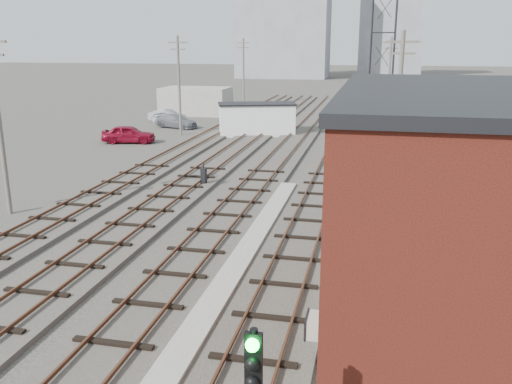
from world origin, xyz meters
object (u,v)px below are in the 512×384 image
(switch_stand, at_px, (204,176))
(car_grey, at_px, (176,121))
(car_silver, at_px, (167,116))
(site_trailer, at_px, (257,119))
(car_red, at_px, (129,134))

(switch_stand, bearing_deg, car_grey, 119.96)
(switch_stand, bearing_deg, car_silver, 121.29)
(site_trailer, xyz_separation_m, car_red, (-9.89, -6.48, -0.74))
(site_trailer, height_order, car_red, site_trailer)
(car_silver, height_order, car_grey, car_silver)
(car_red, distance_m, car_silver, 12.82)
(site_trailer, bearing_deg, car_grey, 145.48)
(car_red, distance_m, car_grey, 9.21)
(site_trailer, height_order, car_silver, site_trailer)
(car_silver, relative_size, car_grey, 0.88)
(switch_stand, bearing_deg, car_red, 135.99)
(car_silver, bearing_deg, car_grey, -137.43)
(switch_stand, height_order, car_red, car_red)
(site_trailer, bearing_deg, car_silver, 133.20)
(car_red, relative_size, car_grey, 0.96)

